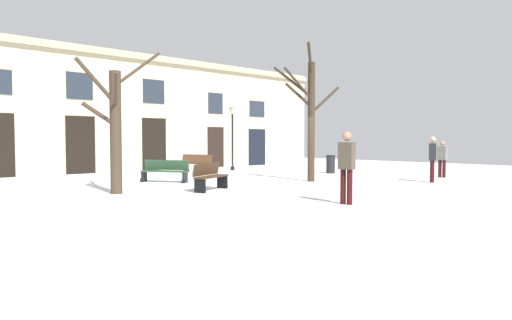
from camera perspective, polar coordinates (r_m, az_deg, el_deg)
The scene contains 12 objects.
ground_plane at distance 16.40m, azimuth 4.74°, elevation -3.07°, with size 37.86×37.86×0.00m, color white.
building_facade at distance 24.73m, azimuth -13.00°, elevation 6.02°, with size 23.66×0.60×6.18m.
tree_left_of_center at distance 13.92m, azimuth -17.67°, elevation 4.37°, with size 2.54×2.17×4.37m.
tree_right_of_center at distance 17.43m, azimuth 6.99°, elevation 5.91°, with size 2.88×1.42×5.22m.
streetlamp at distance 23.81m, azimuth -3.05°, elevation 3.77°, with size 0.30×0.30×3.44m.
litter_bin at distance 21.90m, azimuth 9.56°, elevation -0.53°, with size 0.45×0.45×0.88m.
bench_facing_shops at distance 14.22m, azimuth -5.91°, elevation -2.11°, with size 1.62×1.07×0.87m.
bench_by_litter_bin at distance 22.02m, azimuth -7.39°, elevation -0.39°, with size 0.97×1.90×0.92m.
bench_near_lamp at distance 17.29m, azimuth -11.62°, elevation -1.35°, with size 1.38×1.80×0.85m.
person_crossing_plaza at distance 11.27m, azimuth 11.56°, elevation -0.42°, with size 0.28×0.41×1.82m.
person_near_bench at distance 20.72m, azimuth 22.81°, elevation 0.32°, with size 0.24×0.39×1.59m.
person_strolling at distance 18.15m, azimuth 21.73°, elevation 0.39°, with size 0.44×0.39×1.75m.
Camera 1 is at (-11.79, -11.29, 1.59)m, focal length 31.13 mm.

